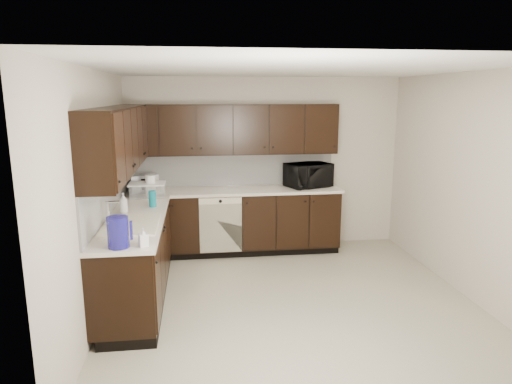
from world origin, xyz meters
TOP-DOWN VIEW (x-y plane):
  - floor at (0.00, 0.00)m, footprint 4.00×4.00m
  - ceiling at (0.00, 0.00)m, footprint 4.00×4.00m
  - wall_back at (0.00, 2.00)m, footprint 4.00×0.02m
  - wall_left at (-2.00, 0.00)m, footprint 0.02×4.00m
  - wall_right at (2.00, 0.00)m, footprint 0.02×4.00m
  - wall_front at (0.00, -2.00)m, footprint 4.00×0.02m
  - lower_cabinets at (-1.01, 1.11)m, footprint 3.00×2.80m
  - countertop at (-1.01, 1.11)m, footprint 3.03×2.83m
  - backsplash at (-1.22, 1.32)m, footprint 3.00×2.80m
  - upper_cabinets at (-1.10, 1.20)m, footprint 3.00×2.80m
  - dishwasher at (-0.70, 1.41)m, footprint 0.58×0.04m
  - sink at (-1.68, -0.01)m, footprint 0.54×0.82m
  - microwave at (0.59, 1.73)m, footprint 0.72×0.61m
  - soap_bottle_a at (-1.48, -0.70)m, footprint 0.10×0.10m
  - soap_bottle_b at (-1.83, 0.50)m, footprint 0.11×0.11m
  - toaster_oven at (-1.75, 1.73)m, footprint 0.45×0.39m
  - storage_bin at (-1.65, 1.35)m, footprint 0.47×0.37m
  - blue_pitcher at (-1.69, -0.70)m, footprint 0.22×0.22m
  - teal_tumbler at (-1.54, 0.78)m, footprint 0.10×0.10m
  - paper_towel_roll at (-1.61, 1.35)m, footprint 0.16×0.16m

SIDE VIEW (x-z plane):
  - floor at x=0.00m, z-range 0.00..0.00m
  - lower_cabinets at x=-1.01m, z-range -0.04..0.86m
  - dishwasher at x=-0.70m, z-range 0.16..0.94m
  - sink at x=-1.68m, z-range 0.67..1.09m
  - countertop at x=-1.01m, z-range 0.90..0.94m
  - soap_bottle_a at x=-1.48m, z-range 0.94..1.11m
  - storage_bin at x=-1.65m, z-range 0.94..1.11m
  - teal_tumbler at x=-1.54m, z-range 0.94..1.13m
  - soap_bottle_b at x=-1.83m, z-range 0.94..1.17m
  - toaster_oven at x=-1.75m, z-range 0.94..1.18m
  - blue_pitcher at x=-1.69m, z-range 0.94..1.22m
  - paper_towel_roll at x=-1.61m, z-range 0.94..1.22m
  - microwave at x=0.59m, z-range 0.94..1.28m
  - backsplash at x=-1.22m, z-range 0.94..1.42m
  - wall_back at x=0.00m, z-range 0.00..2.50m
  - wall_left at x=-2.00m, z-range 0.00..2.50m
  - wall_right at x=2.00m, z-range 0.00..2.50m
  - wall_front at x=0.00m, z-range 0.00..2.50m
  - upper_cabinets at x=-1.10m, z-range 1.42..2.12m
  - ceiling at x=0.00m, z-range 2.50..2.50m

